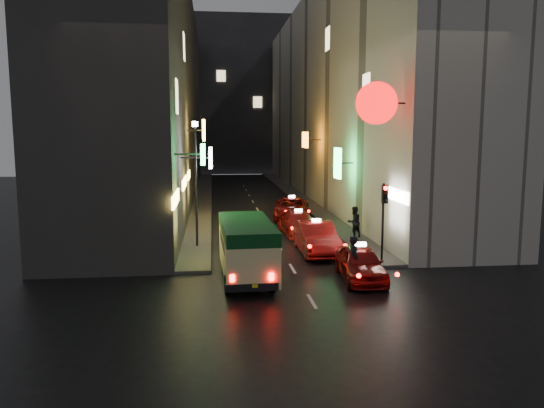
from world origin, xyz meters
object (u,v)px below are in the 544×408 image
object	(u,v)px
taxi_near	(360,260)
pedestrian_crossing	(354,257)
lamp_post	(196,175)
traffic_light	(384,206)
minibus	(247,243)

from	to	relation	value
taxi_near	pedestrian_crossing	xyz separation A→B (m)	(-0.35, -0.34, 0.25)
taxi_near	lamp_post	size ratio (longest dim) A/B	0.82
traffic_light	taxi_near	bearing A→B (deg)	-128.09
pedestrian_crossing	lamp_post	distance (m)	9.69
taxi_near	lamp_post	xyz separation A→B (m)	(-6.61, 6.56, 2.93)
taxi_near	pedestrian_crossing	size ratio (longest dim) A/B	2.44
traffic_light	lamp_post	size ratio (longest dim) A/B	0.56
taxi_near	traffic_light	size ratio (longest dim) A/B	1.46
pedestrian_crossing	minibus	bearing A→B (deg)	70.92
taxi_near	lamp_post	distance (m)	9.76
minibus	pedestrian_crossing	world-z (taller)	minibus
pedestrian_crossing	traffic_light	xyz separation A→B (m)	(1.94, 2.37, 1.64)
traffic_light	lamp_post	bearing A→B (deg)	151.09
taxi_near	pedestrian_crossing	bearing A→B (deg)	-135.76
taxi_near	pedestrian_crossing	world-z (taller)	pedestrian_crossing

